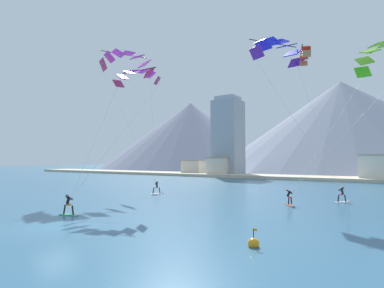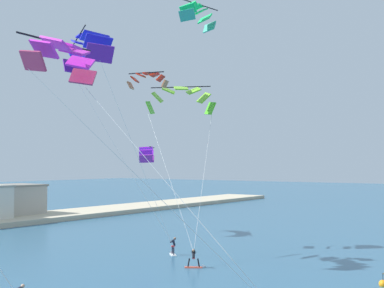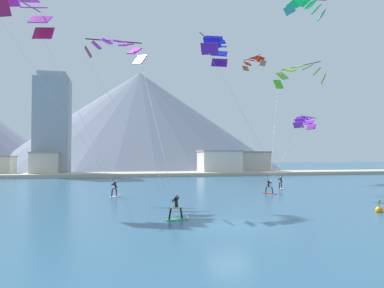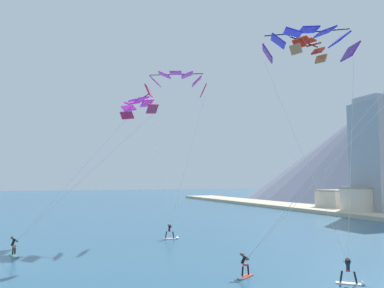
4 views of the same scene
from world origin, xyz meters
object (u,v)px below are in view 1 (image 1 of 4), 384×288
Objects in this scene: parafoil_kite_near_lead at (278,49)px; parafoil_kite_far_left at (128,61)px; kitesurfer_mid_center at (71,209)px; parafoil_kite_distant_high_outer at (305,54)px; kitesurfer_far_left at (158,190)px; parafoil_kite_near_trail at (381,53)px; kitesurfer_near_lead at (344,198)px; race_marker_buoy at (254,244)px; parafoil_kite_mid_center at (137,76)px; kitesurfer_near_trail at (290,201)px.

parafoil_kite_far_left is (-22.56, -4.07, 1.58)m from parafoil_kite_near_lead.
parafoil_kite_distant_high_outer is at bearing 55.95° from kitesurfer_mid_center.
parafoil_kite_near_trail is at bearing 14.38° from kitesurfer_far_left.
kitesurfer_near_lead is 0.09× the size of parafoil_kite_near_lead.
race_marker_buoy is (-5.31, -21.09, -14.85)m from parafoil_kite_near_trail.
kitesurfer_far_left is at bearing 103.95° from kitesurfer_mid_center.
parafoil_kite_mid_center is (-0.14, -3.87, 13.50)m from kitesurfer_far_left.
parafoil_kite_distant_high_outer reaches higher than kitesurfer_near_lead.
parafoil_kite_near_lead is at bearing 112.09° from kitesurfer_near_trail.
kitesurfer_far_left is 0.09× the size of parafoil_kite_far_left.
kitesurfer_far_left is 0.46× the size of parafoil_kite_distant_high_outer.
parafoil_kite_near_lead is 17.75× the size of race_marker_buoy.
kitesurfer_far_left is 0.10× the size of parafoil_kite_near_lead.
parafoil_kite_near_lead is 1.21× the size of parafoil_kite_near_trail.
parafoil_kite_distant_high_outer is at bearing -167.93° from parafoil_kite_near_trail.
parafoil_kite_near_trail is (3.52, 1.68, 14.52)m from kitesurfer_near_lead.
kitesurfer_mid_center is (-12.82, -14.02, 0.04)m from kitesurfer_near_trail.
parafoil_kite_near_trail is at bearing -9.47° from parafoil_kite_near_lead.
parafoil_kite_far_left is (-26.12, 4.72, 19.37)m from kitesurfer_near_trail.
parafoil_kite_mid_center reaches higher than kitesurfer_near_lead.
parafoil_kite_mid_center is (-3.83, 10.99, 13.54)m from kitesurfer_mid_center.
parafoil_kite_far_left is (-33.47, -2.25, 4.80)m from parafoil_kite_near_trail.
parafoil_kite_near_trail is at bearing 3.84° from parafoil_kite_far_left.
kitesurfer_near_lead reaches higher than race_marker_buoy.
parafoil_kite_far_left reaches higher than kitesurfer_near_trail.
kitesurfer_near_lead is 0.45× the size of parafoil_kite_distant_high_outer.
parafoil_kite_near_lead reaches higher than parafoil_kite_distant_high_outer.
parafoil_kite_distant_high_outer is (-7.00, -1.50, 0.91)m from parafoil_kite_near_trail.
parafoil_kite_far_left is (-9.47, 7.74, 5.78)m from parafoil_kite_mid_center.
kitesurfer_near_trail is 0.11× the size of parafoil_kite_near_trail.
parafoil_kite_mid_center is at bearing -157.41° from parafoil_kite_near_trail.
parafoil_kite_near_lead reaches higher than kitesurfer_mid_center.
parafoil_kite_near_lead reaches higher than kitesurfer_far_left.
kitesurfer_near_trail is 17.74m from parafoil_kite_near_trail.
parafoil_kite_near_trail is 26.01m from parafoil_kite_mid_center.
parafoil_kite_far_left is (-9.61, 3.87, 19.28)m from kitesurfer_far_left.
kitesurfer_near_trail reaches higher than race_marker_buoy.
parafoil_kite_near_trail reaches higher than kitesurfer_near_trail.
race_marker_buoy is at bearing -81.79° from kitesurfer_near_trail.
kitesurfer_near_trail is 0.08× the size of parafoil_kite_far_left.
kitesurfer_mid_center is 30.34m from parafoil_kite_near_lead.
race_marker_buoy is (2.04, -14.13, -0.28)m from kitesurfer_near_trail.
parafoil_kite_mid_center is at bearing -153.46° from parafoil_kite_distant_high_outer.
parafoil_kite_far_left is 26.77m from parafoil_kite_distant_high_outer.
kitesurfer_near_lead is at bearing 54.09° from kitesurfer_near_trail.
kitesurfer_mid_center is 14.86m from race_marker_buoy.
parafoil_kite_distant_high_outer is at bearing 26.54° from parafoil_kite_mid_center.
parafoil_kite_near_trail is 33.89m from parafoil_kite_far_left.
race_marker_buoy is at bearing -76.25° from parafoil_kite_near_lead.
parafoil_kite_far_left is at bearing 158.06° from kitesurfer_far_left.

